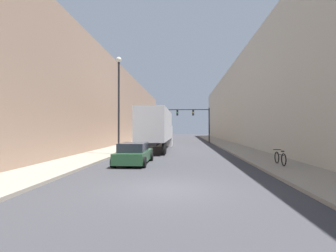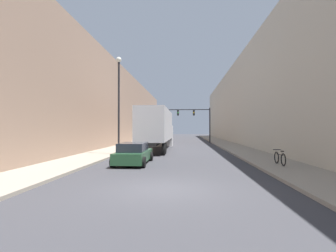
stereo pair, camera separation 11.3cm
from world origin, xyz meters
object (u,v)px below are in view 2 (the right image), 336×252
object	(u,v)px
traffic_signal_gantry	(197,118)
parked_bicycle	(280,158)
street_lamp	(119,94)
semi_truck	(158,128)
sedan_car	(134,154)

from	to	relation	value
traffic_signal_gantry	parked_bicycle	size ratio (longest dim) A/B	4.30
street_lamp	semi_truck	bearing A→B (deg)	68.55
semi_truck	parked_bicycle	world-z (taller)	semi_truck
semi_truck	sedan_car	xyz separation A→B (m)	(-0.32, -11.32, -1.71)
street_lamp	sedan_car	bearing A→B (deg)	-65.21
sedan_car	street_lamp	world-z (taller)	street_lamp
traffic_signal_gantry	parked_bicycle	world-z (taller)	traffic_signal_gantry
semi_truck	traffic_signal_gantry	size ratio (longest dim) A/B	1.83
traffic_signal_gantry	street_lamp	world-z (taller)	street_lamp
sedan_car	parked_bicycle	bearing A→B (deg)	-5.78
parked_bicycle	street_lamp	bearing A→B (deg)	152.64
street_lamp	parked_bicycle	distance (m)	13.27
semi_truck	street_lamp	bearing A→B (deg)	-111.45
traffic_signal_gantry	street_lamp	xyz separation A→B (m)	(-7.42, -21.40, 1.13)
street_lamp	parked_bicycle	size ratio (longest dim) A/B	4.51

